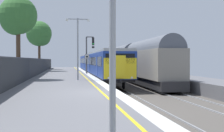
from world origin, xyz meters
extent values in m
cube|color=slate|center=(-2.50, 0.00, -0.50)|extent=(6.40, 110.00, 1.00)
cube|color=silver|center=(0.40, 0.00, 0.01)|extent=(0.60, 110.00, 0.01)
cube|color=yellow|center=(-0.35, 0.00, 0.01)|extent=(0.12, 110.00, 0.01)
cube|color=#4C4742|center=(6.20, 0.00, -1.10)|extent=(11.00, 110.00, 0.20)
cube|color=gray|center=(1.38, 0.00, -0.96)|extent=(0.07, 110.00, 0.08)
cube|color=gray|center=(2.82, 0.00, -0.96)|extent=(0.07, 110.00, 0.08)
cube|color=gray|center=(5.38, 0.00, -0.96)|extent=(0.07, 110.00, 0.08)
cube|color=navy|center=(2.10, 17.42, 1.27)|extent=(2.80, 19.08, 2.30)
cube|color=black|center=(2.10, 17.42, -0.01)|extent=(2.64, 18.48, 0.25)
cube|color=#93999E|center=(2.10, 17.42, 2.54)|extent=(2.68, 19.08, 0.24)
cube|color=black|center=(0.69, 17.42, 1.57)|extent=(0.02, 17.48, 0.84)
cube|color=#1D3A98|center=(0.69, 12.65, 1.17)|extent=(0.03, 1.10, 1.90)
cube|color=#1D3A98|center=(0.69, 22.19, 1.17)|extent=(0.03, 1.10, 1.90)
cylinder|color=black|center=(1.32, 10.48, -0.50)|extent=(0.12, 0.84, 0.84)
cylinder|color=black|center=(2.88, 10.48, -0.50)|extent=(0.12, 0.84, 0.84)
cylinder|color=black|center=(1.32, 24.36, -0.50)|extent=(0.12, 0.84, 0.84)
cylinder|color=black|center=(2.88, 24.36, -0.50)|extent=(0.12, 0.84, 0.84)
cube|color=navy|center=(2.10, 37.10, 1.27)|extent=(2.80, 19.08, 2.30)
cube|color=black|center=(2.10, 37.10, -0.01)|extent=(2.64, 18.48, 0.25)
cube|color=#93999E|center=(2.10, 37.10, 2.54)|extent=(2.68, 19.08, 0.24)
cube|color=black|center=(0.69, 37.10, 1.57)|extent=(0.02, 17.48, 0.84)
cube|color=#1D3A98|center=(0.69, 32.33, 1.17)|extent=(0.03, 1.10, 1.90)
cube|color=#1D3A98|center=(0.69, 41.87, 1.17)|extent=(0.03, 1.10, 1.90)
cylinder|color=black|center=(1.32, 30.16, -0.50)|extent=(0.12, 0.84, 0.84)
cylinder|color=black|center=(2.88, 30.16, -0.50)|extent=(0.12, 0.84, 0.84)
cylinder|color=black|center=(1.32, 44.04, -0.50)|extent=(0.12, 0.84, 0.84)
cylinder|color=black|center=(2.88, 44.04, -0.50)|extent=(0.12, 0.84, 0.84)
cube|color=yellow|center=(2.10, 7.92, 1.02)|extent=(2.70, 0.10, 1.70)
cube|color=black|center=(2.10, 7.91, 1.82)|extent=(2.40, 0.08, 0.80)
cube|color=yellow|center=(2.10, 7.78, 1.17)|extent=(0.80, 0.24, 1.80)
cylinder|color=white|center=(1.15, 7.86, 0.27)|extent=(0.18, 0.06, 0.18)
cylinder|color=white|center=(3.05, 7.86, 0.27)|extent=(0.18, 0.06, 0.18)
cylinder|color=black|center=(2.10, 7.63, 0.02)|extent=(0.20, 0.35, 0.20)
cube|color=black|center=(2.10, 37.10, 2.79)|extent=(0.60, 0.90, 0.20)
cube|color=#232326|center=(6.10, 12.84, -0.38)|extent=(2.30, 13.50, 0.79)
cube|color=gray|center=(6.10, 12.84, 1.33)|extent=(2.60, 12.70, 2.61)
cylinder|color=#515660|center=(6.10, 12.84, 2.63)|extent=(2.39, 12.30, 2.39)
cylinder|color=black|center=(5.32, 8.09, -0.50)|extent=(0.12, 0.84, 0.84)
cylinder|color=black|center=(6.88, 8.09, -0.50)|extent=(0.12, 0.84, 0.84)
cylinder|color=black|center=(5.32, 17.59, -0.50)|extent=(0.12, 0.84, 0.84)
cylinder|color=black|center=(6.88, 17.59, -0.50)|extent=(0.12, 0.84, 0.84)
cube|color=#232326|center=(6.10, 27.15, -0.38)|extent=(2.30, 13.50, 0.79)
cube|color=gray|center=(6.10, 27.15, 1.33)|extent=(2.60, 12.70, 2.61)
cylinder|color=#515660|center=(6.10, 27.15, 2.63)|extent=(2.39, 12.30, 2.39)
cylinder|color=black|center=(5.32, 22.39, -0.50)|extent=(0.12, 0.84, 0.84)
cylinder|color=black|center=(6.88, 22.39, -0.50)|extent=(0.12, 0.84, 0.84)
cylinder|color=black|center=(5.32, 31.90, -0.50)|extent=(0.12, 0.84, 0.84)
cylinder|color=black|center=(6.88, 31.90, -0.50)|extent=(0.12, 0.84, 0.84)
cube|color=#232326|center=(6.10, 41.45, -0.38)|extent=(2.30, 13.50, 0.79)
cube|color=gray|center=(6.10, 41.45, 1.33)|extent=(2.60, 12.70, 2.61)
cylinder|color=#515660|center=(6.10, 41.45, 2.63)|extent=(2.39, 12.30, 2.39)
cylinder|color=black|center=(5.32, 36.70, -0.50)|extent=(0.12, 0.84, 0.84)
cylinder|color=black|center=(6.88, 36.70, -0.50)|extent=(0.12, 0.84, 0.84)
cylinder|color=black|center=(5.32, 46.20, -0.50)|extent=(0.12, 0.84, 0.84)
cylinder|color=black|center=(6.88, 46.20, -0.50)|extent=(0.12, 0.84, 0.84)
cylinder|color=#47474C|center=(0.35, 22.16, 2.32)|extent=(0.18, 0.18, 4.63)
cube|color=#47474C|center=(0.80, 22.16, 4.63)|extent=(0.90, 0.12, 0.12)
cube|color=black|center=(1.20, 22.16, 4.08)|extent=(0.28, 0.20, 1.00)
cylinder|color=black|center=(1.20, 22.04, 4.40)|extent=(0.16, 0.04, 0.16)
cylinder|color=black|center=(1.20, 22.04, 4.08)|extent=(0.16, 0.04, 0.16)
cylinder|color=#19D83F|center=(1.20, 22.04, 3.76)|extent=(0.16, 0.04, 0.16)
cube|color=black|center=(1.20, 22.16, 3.33)|extent=(0.32, 0.16, 0.24)
cylinder|color=#59595B|center=(0.25, 19.90, 1.02)|extent=(0.08, 0.08, 2.04)
cylinder|color=black|center=(0.25, 19.90, 2.10)|extent=(0.59, 0.02, 0.59)
cylinder|color=silver|center=(0.25, 19.89, 2.10)|extent=(0.56, 0.02, 0.56)
cube|color=black|center=(0.25, 19.87, 2.10)|extent=(0.24, 0.01, 0.18)
cylinder|color=#93999E|center=(-1.22, -9.32, 2.85)|extent=(0.14, 0.14, 5.71)
cylinder|color=#93999E|center=(-1.22, 9.75, 2.63)|extent=(0.14, 0.14, 5.25)
cube|color=#93999E|center=(-0.77, 9.75, 5.15)|extent=(0.90, 0.08, 0.08)
cylinder|color=silver|center=(-0.32, 9.75, 5.07)|extent=(0.20, 0.20, 0.18)
cube|color=#93999E|center=(-1.67, 9.75, 5.15)|extent=(0.90, 0.08, 0.08)
cylinder|color=silver|center=(-2.12, 9.75, 5.07)|extent=(0.20, 0.20, 0.18)
cube|color=#282B2D|center=(-5.45, 0.00, 0.93)|extent=(0.03, 99.00, 1.86)
cube|color=#38383D|center=(-5.45, 0.00, 1.86)|extent=(0.06, 99.00, 0.06)
cylinder|color=#38383D|center=(-5.45, 0.00, 0.93)|extent=(0.07, 0.07, 1.86)
cylinder|color=#38383D|center=(-5.45, 11.69, 0.93)|extent=(0.07, 0.07, 1.86)
cylinder|color=#38383D|center=(-5.45, 23.38, 0.93)|extent=(0.07, 0.07, 1.86)
cylinder|color=#38383D|center=(-5.45, 35.06, 0.93)|extent=(0.07, 0.07, 1.86)
cylinder|color=#38383D|center=(-5.45, 46.75, 0.93)|extent=(0.07, 0.07, 1.86)
cylinder|color=#473323|center=(-6.34, 31.29, 2.35)|extent=(0.31, 0.31, 4.70)
sphere|color=#33662D|center=(-6.34, 31.29, 5.77)|extent=(3.88, 3.88, 3.88)
sphere|color=#33662D|center=(-5.97, 31.82, 5.28)|extent=(2.77, 2.77, 2.77)
cylinder|color=#473323|center=(-6.95, 39.23, 2.94)|extent=(0.33, 0.33, 5.89)
sphere|color=#285628|center=(-6.95, 39.23, 6.71)|extent=(2.99, 2.99, 2.99)
sphere|color=#285628|center=(-7.11, 39.77, 6.34)|extent=(1.99, 1.99, 1.99)
cylinder|color=#473323|center=(-6.36, 11.47, 2.35)|extent=(0.37, 0.37, 4.70)
sphere|color=#33662D|center=(-6.36, 11.47, 5.62)|extent=(3.32, 3.32, 3.32)
sphere|color=#33662D|center=(-6.58, 11.48, 5.20)|extent=(2.64, 2.64, 2.64)
camera|label=1|loc=(-2.18, -15.45, 1.70)|focal=47.41mm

